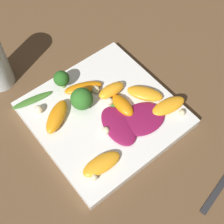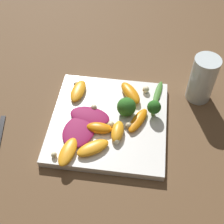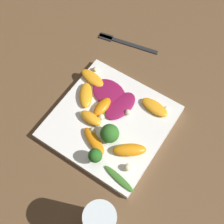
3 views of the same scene
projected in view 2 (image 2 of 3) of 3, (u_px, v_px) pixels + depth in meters
ground_plane at (109, 124)px, 0.73m from camera, size 2.40×2.40×0.00m
plate at (109, 122)px, 0.72m from camera, size 0.26×0.26×0.02m
drinking_glass at (202, 79)px, 0.74m from camera, size 0.06×0.06×0.12m
radicchio_leaf_0 at (79, 131)px, 0.69m from camera, size 0.09×0.11×0.01m
radicchio_leaf_1 at (90, 116)px, 0.71m from camera, size 0.10×0.07×0.01m
orange_segment_0 at (118, 132)px, 0.68m from camera, size 0.03×0.06×0.02m
orange_segment_1 at (130, 93)px, 0.75m from camera, size 0.07×0.08×0.02m
orange_segment_2 at (99, 128)px, 0.69m from camera, size 0.06×0.03×0.02m
orange_segment_3 at (93, 148)px, 0.65m from camera, size 0.08×0.07×0.02m
orange_segment_4 at (68, 152)px, 0.65m from camera, size 0.04×0.08×0.01m
orange_segment_5 at (138, 121)px, 0.70m from camera, size 0.05×0.08×0.01m
orange_segment_6 at (78, 91)px, 0.76m from camera, size 0.04×0.08×0.01m
broccoli_floret_0 at (154, 107)px, 0.70m from camera, size 0.03×0.03×0.04m
broccoli_floret_1 at (126, 107)px, 0.71m from camera, size 0.04×0.04×0.04m
arugula_sprig_0 at (102, 122)px, 0.71m from camera, size 0.05×0.07×0.00m
arugula_sprig_1 at (158, 93)px, 0.76m from camera, size 0.03×0.09×0.01m
macadamia_nut_0 at (146, 89)px, 0.76m from camera, size 0.02×0.02×0.02m
macadamia_nut_1 at (76, 84)px, 0.78m from camera, size 0.01×0.01×0.01m
macadamia_nut_2 at (116, 141)px, 0.67m from camera, size 0.01×0.01×0.01m
macadamia_nut_3 at (129, 125)px, 0.69m from camera, size 0.02×0.02×0.02m
macadamia_nut_4 at (54, 155)px, 0.65m from camera, size 0.01×0.01×0.01m
macadamia_nut_5 at (111, 124)px, 0.69m from camera, size 0.02×0.02×0.02m
macadamia_nut_6 at (94, 107)px, 0.73m from camera, size 0.01×0.01×0.01m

